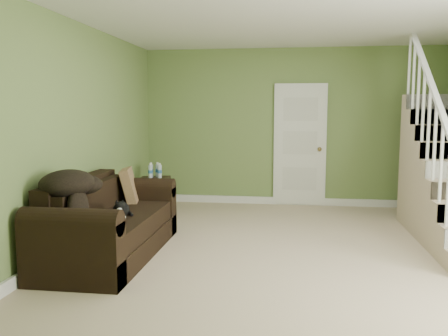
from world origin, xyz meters
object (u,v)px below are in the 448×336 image
(side_table, at_px, (156,194))
(cat, at_px, (120,209))
(banana, at_px, (114,219))
(sofa, at_px, (108,226))

(side_table, bearing_deg, cat, -82.95)
(cat, xyz_separation_m, banana, (-0.01, -0.16, -0.06))
(banana, bearing_deg, cat, 81.09)
(side_table, xyz_separation_m, banana, (0.28, -2.48, 0.20))
(side_table, xyz_separation_m, cat, (0.29, -2.32, 0.26))
(sofa, xyz_separation_m, banana, (0.19, -0.29, 0.16))
(sofa, height_order, cat, sofa)
(cat, distance_m, banana, 0.17)
(sofa, height_order, side_table, sofa)
(sofa, bearing_deg, banana, -56.29)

